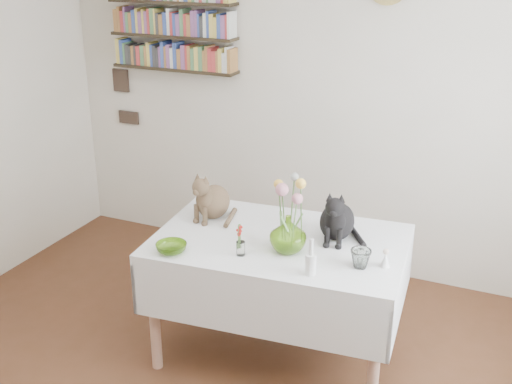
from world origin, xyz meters
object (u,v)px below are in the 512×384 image
at_px(flower_vase, 288,234).
at_px(dining_table, 279,268).
at_px(black_cat, 338,212).
at_px(bookshelf_unit, 172,7).
at_px(tabby_cat, 213,193).

bearing_deg(flower_vase, dining_table, 128.63).
relative_size(black_cat, flower_vase, 1.51).
distance_m(black_cat, bookshelf_unit, 2.10).
relative_size(dining_table, tabby_cat, 4.80).
distance_m(dining_table, flower_vase, 0.32).
height_order(dining_table, black_cat, black_cat).
xyz_separation_m(dining_table, bookshelf_unit, (-1.32, 1.14, 1.28)).
bearing_deg(dining_table, tabby_cat, 165.10).
height_order(dining_table, flower_vase, flower_vase).
xyz_separation_m(dining_table, tabby_cat, (-0.48, 0.13, 0.34)).
bearing_deg(black_cat, flower_vase, -133.43).
distance_m(dining_table, bookshelf_unit, 2.16).
bearing_deg(bookshelf_unit, flower_vase, -41.68).
relative_size(tabby_cat, black_cat, 0.98).
relative_size(dining_table, bookshelf_unit, 1.47).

